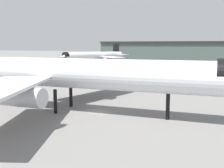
# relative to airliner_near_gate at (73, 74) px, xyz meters

# --- Properties ---
(ground) EXTENTS (900.00, 900.00, 0.00)m
(ground) POSITION_rel_airliner_near_gate_xyz_m (4.35, 0.71, -6.92)
(ground) COLOR slate
(airliner_near_gate) EXTENTS (59.23, 54.31, 15.71)m
(airliner_near_gate) POSITION_rel_airliner_near_gate_xyz_m (0.00, 0.00, 0.00)
(airliner_near_gate) COLOR silver
(airliner_near_gate) RESTS_ON ground
(airliner_far_taxiway) EXTENTS (40.53, 45.06, 13.01)m
(airliner_far_taxiway) POSITION_rel_airliner_near_gate_xyz_m (-42.64, 104.98, -1.19)
(airliner_far_taxiway) COLOR white
(airliner_far_taxiway) RESTS_ON ground
(baggage_cart_trailing) EXTENTS (2.87, 2.77, 1.82)m
(baggage_cart_trailing) POSITION_rel_airliner_near_gate_xyz_m (-19.98, 29.76, -5.94)
(baggage_cart_trailing) COLOR black
(baggage_cart_trailing) RESTS_ON ground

